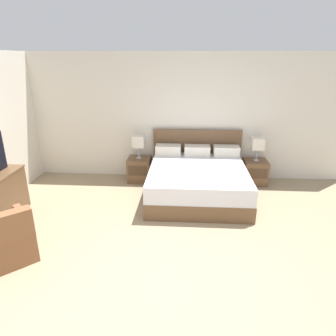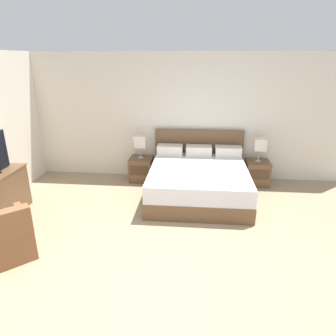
% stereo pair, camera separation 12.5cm
% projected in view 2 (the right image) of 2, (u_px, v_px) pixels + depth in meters
% --- Properties ---
extents(ground_plane, '(10.40, 10.40, 0.00)m').
position_uv_depth(ground_plane, '(159.00, 286.00, 3.44)').
color(ground_plane, '#998466').
extents(wall_back, '(7.28, 0.06, 2.60)m').
position_uv_depth(wall_back, '(178.00, 117.00, 6.26)').
color(wall_back, silver).
rests_on(wall_back, ground).
extents(bed, '(1.85, 1.98, 1.07)m').
position_uv_depth(bed, '(198.00, 180.00, 5.62)').
color(bed, brown).
rests_on(bed, ground).
extents(nightstand_left, '(0.47, 0.47, 0.49)m').
position_uv_depth(nightstand_left, '(141.00, 169.00, 6.39)').
color(nightstand_left, brown).
rests_on(nightstand_left, ground).
extents(nightstand_right, '(0.47, 0.47, 0.49)m').
position_uv_depth(nightstand_right, '(257.00, 173.00, 6.18)').
color(nightstand_right, brown).
rests_on(nightstand_right, ground).
extents(table_lamp_left, '(0.24, 0.24, 0.48)m').
position_uv_depth(table_lamp_left, '(140.00, 142.00, 6.18)').
color(table_lamp_left, '#B7B7BC').
rests_on(table_lamp_left, nightstand_left).
extents(table_lamp_right, '(0.24, 0.24, 0.48)m').
position_uv_depth(table_lamp_right, '(260.00, 144.00, 5.97)').
color(table_lamp_right, '#B7B7BC').
rests_on(table_lamp_right, nightstand_right).
extents(armchair_by_window, '(0.97, 0.97, 0.76)m').
position_uv_depth(armchair_by_window, '(2.00, 239.00, 3.83)').
color(armchair_by_window, brown).
rests_on(armchair_by_window, ground).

